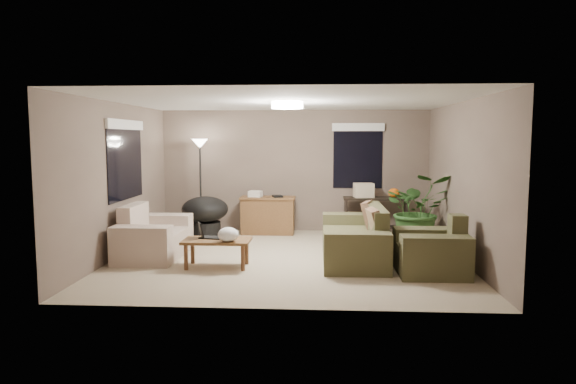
# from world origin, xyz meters

# --- Properties ---
(room_shell) EXTENTS (5.50, 5.50, 5.50)m
(room_shell) POSITION_xyz_m (0.00, 0.00, 1.25)
(room_shell) COLOR tan
(room_shell) RESTS_ON ground
(main_sofa) EXTENTS (0.95, 2.20, 0.85)m
(main_sofa) POSITION_xyz_m (1.10, -0.01, 0.29)
(main_sofa) COLOR #49472B
(main_sofa) RESTS_ON ground
(throw_pillows) EXTENTS (0.34, 1.38, 0.47)m
(throw_pillows) POSITION_xyz_m (1.35, -0.01, 0.65)
(throw_pillows) COLOR #8C7251
(throw_pillows) RESTS_ON main_sofa
(loveseat) EXTENTS (0.90, 1.60, 0.85)m
(loveseat) POSITION_xyz_m (-2.21, 0.01, 0.30)
(loveseat) COLOR beige
(loveseat) RESTS_ON ground
(armchair) EXTENTS (0.95, 1.00, 0.85)m
(armchair) POSITION_xyz_m (2.12, -0.82, 0.30)
(armchair) COLOR #46452A
(armchair) RESTS_ON ground
(coffee_table) EXTENTS (1.00, 0.55, 0.42)m
(coffee_table) POSITION_xyz_m (-1.02, -0.65, 0.36)
(coffee_table) COLOR brown
(coffee_table) RESTS_ON ground
(laptop) EXTENTS (0.42, 0.29, 0.24)m
(laptop) POSITION_xyz_m (-1.19, -0.55, 0.48)
(laptop) COLOR black
(laptop) RESTS_ON coffee_table
(plastic_bag) EXTENTS (0.35, 0.33, 0.21)m
(plastic_bag) POSITION_xyz_m (-0.82, -0.80, 0.53)
(plastic_bag) COLOR white
(plastic_bag) RESTS_ON coffee_table
(desk) EXTENTS (1.10, 0.50, 0.75)m
(desk) POSITION_xyz_m (-0.52, 2.09, 0.38)
(desk) COLOR brown
(desk) RESTS_ON ground
(desk_papers) EXTENTS (0.72, 0.31, 0.12)m
(desk_papers) POSITION_xyz_m (-0.68, 2.08, 0.80)
(desk_papers) COLOR silver
(desk_papers) RESTS_ON desk
(console_table) EXTENTS (1.30, 0.40, 0.75)m
(console_table) POSITION_xyz_m (1.65, 2.14, 0.44)
(console_table) COLOR black
(console_table) RESTS_ON ground
(pumpkin) EXTENTS (0.28, 0.28, 0.18)m
(pumpkin) POSITION_xyz_m (2.00, 2.14, 0.84)
(pumpkin) COLOR orange
(pumpkin) RESTS_ON console_table
(cardboard_box) EXTENTS (0.41, 0.33, 0.28)m
(cardboard_box) POSITION_xyz_m (1.40, 2.14, 0.89)
(cardboard_box) COLOR beige
(cardboard_box) RESTS_ON console_table
(papasan_chair) EXTENTS (1.18, 1.18, 0.80)m
(papasan_chair) POSITION_xyz_m (-1.71, 1.66, 0.47)
(papasan_chair) COLOR black
(papasan_chair) RESTS_ON ground
(floor_lamp) EXTENTS (0.32, 0.32, 1.91)m
(floor_lamp) POSITION_xyz_m (-1.86, 1.99, 1.60)
(floor_lamp) COLOR black
(floor_lamp) RESTS_ON ground
(ceiling_fixture) EXTENTS (0.50, 0.50, 0.10)m
(ceiling_fixture) POSITION_xyz_m (0.00, 0.00, 2.44)
(ceiling_fixture) COLOR white
(ceiling_fixture) RESTS_ON room_shell
(houseplant) EXTENTS (1.17, 1.30, 1.02)m
(houseplant) POSITION_xyz_m (2.30, 1.17, 0.51)
(houseplant) COLOR #2D5923
(houseplant) RESTS_ON ground
(cat_scratching_post) EXTENTS (0.32, 0.32, 0.50)m
(cat_scratching_post) POSITION_xyz_m (2.42, 1.03, 0.21)
(cat_scratching_post) COLOR tan
(cat_scratching_post) RESTS_ON ground
(window_left) EXTENTS (0.05, 1.56, 1.33)m
(window_left) POSITION_xyz_m (-2.73, 0.30, 1.78)
(window_left) COLOR black
(window_left) RESTS_ON room_shell
(window_back) EXTENTS (1.06, 0.05, 1.33)m
(window_back) POSITION_xyz_m (1.30, 2.48, 1.79)
(window_back) COLOR black
(window_back) RESTS_ON room_shell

